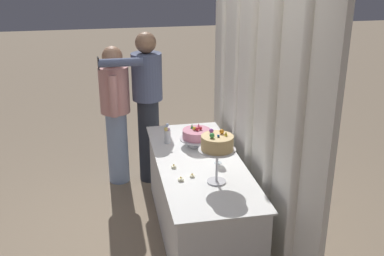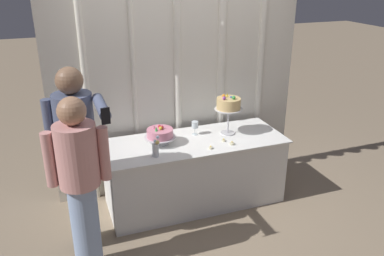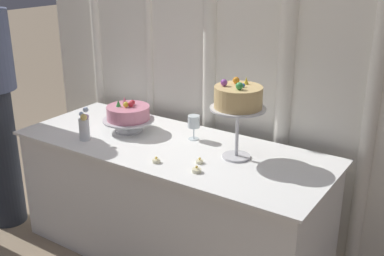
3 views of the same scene
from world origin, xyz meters
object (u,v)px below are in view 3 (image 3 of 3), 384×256
object	(u,v)px
cake_table	(172,200)
cake_display_nearright	(238,100)
tealight_near_left	(200,161)
tealight_near_right	(197,170)
cake_display_nearleft	(128,114)
flower_vase	(84,126)
tealight_far_left	(156,161)
wine_glass	(194,122)

from	to	relation	value
cake_table	cake_display_nearright	size ratio (longest dim) A/B	4.32
tealight_near_left	tealight_near_right	distance (m)	0.11
cake_display_nearleft	flower_vase	bearing A→B (deg)	-113.64
flower_vase	tealight_far_left	world-z (taller)	flower_vase
cake_table	wine_glass	size ratio (longest dim) A/B	12.80
cake_display_nearright	wine_glass	bearing A→B (deg)	164.10
cake_table	tealight_near_right	world-z (taller)	tealight_near_right
cake_display_nearright	tealight_near_left	distance (m)	0.38
tealight_far_left	tealight_near_right	xyz separation A→B (m)	(0.24, 0.02, 0.00)
wine_glass	cake_table	bearing A→B (deg)	-111.68
cake_display_nearleft	tealight_far_left	bearing A→B (deg)	-33.33
wine_glass	flower_vase	bearing A→B (deg)	-145.26
tealight_near_left	cake_display_nearright	bearing A→B (deg)	54.35
cake_display_nearright	cake_display_nearleft	bearing A→B (deg)	-179.33
tealight_far_left	tealight_near_left	world-z (taller)	tealight_far_left
cake_display_nearleft	tealight_near_right	size ratio (longest dim) A/B	6.62
tealight_near_right	cake_display_nearright	bearing A→B (deg)	74.29
cake_table	cake_display_nearright	distance (m)	0.79
cake_display_nearright	tealight_near_left	bearing A→B (deg)	-125.65
cake_display_nearleft	tealight_far_left	size ratio (longest dim) A/B	7.57
cake_display_nearright	tealight_near_left	world-z (taller)	cake_display_nearright
flower_vase	tealight_near_right	size ratio (longest dim) A/B	4.34
wine_glass	tealight_near_right	size ratio (longest dim) A/B	3.06
cake_table	tealight_far_left	bearing A→B (deg)	-71.47
cake_display_nearleft	tealight_near_left	distance (m)	0.65
wine_glass	tealight_near_left	bearing A→B (deg)	-51.44
wine_glass	flower_vase	size ratio (longest dim) A/B	0.71
cake_display_nearleft	tealight_near_right	world-z (taller)	cake_display_nearleft
cake_display_nearleft	tealight_near_left	xyz separation A→B (m)	(0.62, -0.16, -0.10)
cake_table	flower_vase	xyz separation A→B (m)	(-0.46, -0.21, 0.45)
cake_display_nearleft	cake_display_nearright	size ratio (longest dim) A/B	0.73
tealight_near_left	tealight_near_right	xyz separation A→B (m)	(0.05, -0.10, 0.00)
cake_table	tealight_far_left	xyz separation A→B (m)	(0.08, -0.24, 0.37)
cake_table	tealight_near_right	size ratio (longest dim) A/B	39.19
cake_display_nearleft	tealight_near_right	bearing A→B (deg)	-21.46
cake_display_nearleft	cake_display_nearright	bearing A→B (deg)	0.67
cake_table	tealight_near_left	world-z (taller)	tealight_near_left
flower_vase	cake_display_nearleft	bearing A→B (deg)	66.36
wine_glass	tealight_near_left	world-z (taller)	wine_glass
cake_display_nearleft	wine_glass	distance (m)	0.42
cake_table	cake_display_nearleft	xyz separation A→B (m)	(-0.35, 0.05, 0.47)
cake_table	wine_glass	xyz separation A→B (m)	(0.06, 0.15, 0.46)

